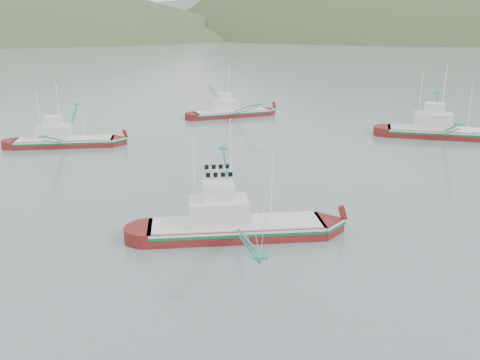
{
  "coord_description": "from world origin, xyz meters",
  "views": [
    {
      "loc": [
        -0.31,
        -34.97,
        15.78
      ],
      "look_at": [
        0.0,
        6.0,
        3.2
      ],
      "focal_mm": 40.0,
      "sensor_mm": 36.0,
      "label": 1
    }
  ],
  "objects_px": {
    "bg_boat_far": "(231,106)",
    "bg_boat_left": "(63,136)",
    "main_boat": "(234,218)",
    "bg_boat_right": "(443,123)"
  },
  "relations": [
    {
      "from": "bg_boat_far",
      "to": "bg_boat_left",
      "type": "relative_size",
      "value": 0.99
    },
    {
      "from": "main_boat",
      "to": "bg_boat_far",
      "type": "height_order",
      "value": "main_boat"
    },
    {
      "from": "bg_boat_left",
      "to": "bg_boat_far",
      "type": "bearing_deg",
      "value": 37.79
    },
    {
      "from": "main_boat",
      "to": "bg_boat_far",
      "type": "xyz_separation_m",
      "value": [
        -0.65,
        49.81,
        0.37
      ]
    },
    {
      "from": "bg_boat_right",
      "to": "bg_boat_left",
      "type": "height_order",
      "value": "bg_boat_right"
    },
    {
      "from": "bg_boat_far",
      "to": "bg_boat_left",
      "type": "xyz_separation_m",
      "value": [
        -21.01,
        -20.67,
        -0.47
      ]
    },
    {
      "from": "bg_boat_far",
      "to": "bg_boat_left",
      "type": "distance_m",
      "value": 29.48
    },
    {
      "from": "main_boat",
      "to": "bg_boat_right",
      "type": "height_order",
      "value": "bg_boat_right"
    },
    {
      "from": "main_boat",
      "to": "bg_boat_right",
      "type": "bearing_deg",
      "value": 44.27
    },
    {
      "from": "bg_boat_right",
      "to": "bg_boat_far",
      "type": "distance_m",
      "value": 32.97
    }
  ]
}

